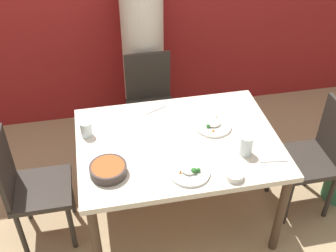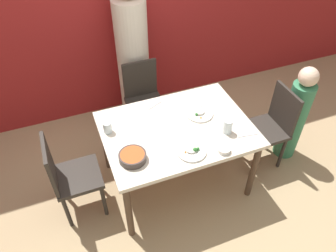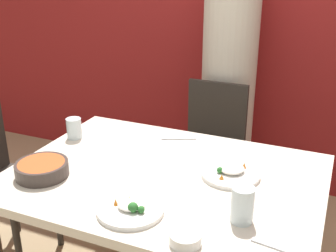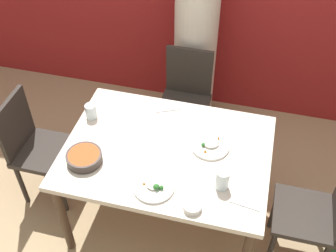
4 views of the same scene
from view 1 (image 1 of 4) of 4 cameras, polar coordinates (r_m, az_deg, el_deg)
ground_plane at (r=3.30m, az=1.19°, el=-11.83°), size 10.00×10.00×0.00m
dining_table at (r=2.83m, az=1.36°, el=-3.21°), size 1.33×0.97×0.74m
chair_adult_spot at (r=3.56m, az=-2.37°, el=3.22°), size 0.40×0.40×0.89m
chair_child_spot at (r=3.22m, az=19.32°, el=-3.74°), size 0.40×0.40×0.89m
chair_empty_left at (r=2.96m, az=-18.24°, el=-7.73°), size 0.40×0.40×0.89m
person_adult at (r=3.71m, az=-3.39°, el=9.84°), size 0.36×0.36×1.68m
bowl_curry at (r=2.55m, az=-8.10°, el=-5.86°), size 0.22×0.22×0.06m
plate_rice_adult at (r=2.90m, az=6.11°, el=0.13°), size 0.25×0.25×0.05m
plate_rice_child at (r=2.54m, az=2.92°, el=-6.19°), size 0.25×0.25×0.06m
bowl_rice_small at (r=2.54m, az=9.02°, el=-6.64°), size 0.11×0.11×0.04m
glass_water_tall at (r=2.68m, az=10.54°, el=-2.58°), size 0.08×0.08×0.14m
glass_water_short at (r=2.84m, az=-11.01°, el=-0.42°), size 0.08×0.08×0.11m
fork_steel at (r=2.71m, az=14.07°, el=-4.58°), size 0.18×0.04×0.01m
spoon_steel at (r=3.05m, az=-1.68°, el=2.26°), size 0.17×0.09×0.01m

